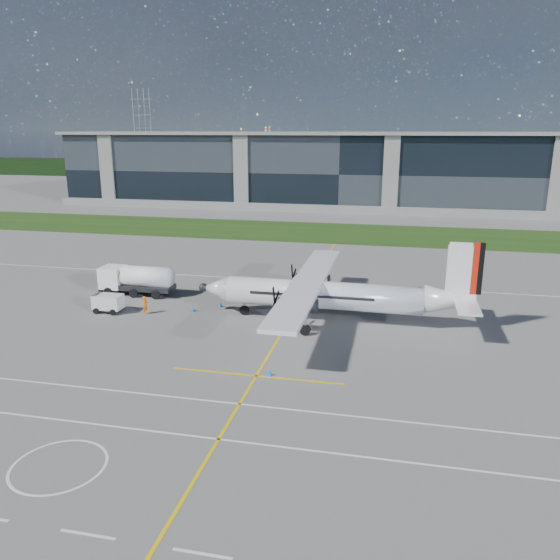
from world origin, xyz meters
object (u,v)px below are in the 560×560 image
at_px(ground_crew_person, 145,304).
at_px(safety_cone_portwing, 269,372).
at_px(turboprop_aircraft, 334,280).
at_px(safety_cone_nose_stbd, 220,304).
at_px(pylon_west, 143,132).
at_px(baggage_tug, 108,303).
at_px(safety_cone_fwd, 193,309).
at_px(safety_cone_stbdwing, 323,278).
at_px(fuel_tanker_truck, 132,280).

relative_size(ground_crew_person, safety_cone_portwing, 3.80).
relative_size(turboprop_aircraft, safety_cone_portwing, 49.83).
xyz_separation_m(turboprop_aircraft, ground_crew_person, (-16.82, -1.65, -2.79)).
bearing_deg(turboprop_aircraft, ground_crew_person, -174.39).
distance_m(turboprop_aircraft, safety_cone_nose_stbd, 11.50).
distance_m(pylon_west, turboprop_aircraft, 168.41).
distance_m(turboprop_aircraft, ground_crew_person, 17.13).
height_order(baggage_tug, safety_cone_fwd, baggage_tug).
xyz_separation_m(baggage_tug, safety_cone_nose_stbd, (9.51, 3.58, -0.57)).
bearing_deg(safety_cone_stbdwing, ground_crew_person, -133.72).
bearing_deg(ground_crew_person, safety_cone_nose_stbd, -64.74).
bearing_deg(baggage_tug, pylon_west, 114.48).
bearing_deg(pylon_west, safety_cone_stbdwing, -57.25).
bearing_deg(safety_cone_nose_stbd, safety_cone_portwing, -59.45).
relative_size(turboprop_aircraft, safety_cone_nose_stbd, 49.83).
xyz_separation_m(safety_cone_stbdwing, safety_cone_fwd, (-10.25, -13.26, 0.00)).
height_order(pylon_west, safety_cone_fwd, pylon_west).
xyz_separation_m(baggage_tug, ground_crew_person, (3.53, 0.27, 0.13)).
height_order(ground_crew_person, safety_cone_portwing, ground_crew_person).
distance_m(ground_crew_person, safety_cone_portwing, 17.27).
bearing_deg(safety_cone_portwing, safety_cone_stbdwing, 89.46).
height_order(turboprop_aircraft, fuel_tanker_truck, turboprop_aircraft).
bearing_deg(pylon_west, turboprop_aircraft, -58.92).
distance_m(pylon_west, baggage_tug, 160.87).
relative_size(baggage_tug, safety_cone_nose_stbd, 5.48).
relative_size(pylon_west, baggage_tug, 10.95).
height_order(baggage_tug, safety_cone_portwing, baggage_tug).
bearing_deg(safety_cone_portwing, baggage_tug, 150.46).
bearing_deg(safety_cone_stbdwing, safety_cone_nose_stbd, -125.44).
xyz_separation_m(turboprop_aircraft, safety_cone_portwing, (-2.87, -11.82, -3.49)).
relative_size(fuel_tanker_truck, safety_cone_fwd, 15.72).
bearing_deg(pylon_west, safety_cone_portwing, -61.70).
distance_m(fuel_tanker_truck, baggage_tug, 5.74).
relative_size(turboprop_aircraft, safety_cone_stbdwing, 49.83).
bearing_deg(safety_cone_nose_stbd, pylon_west, 118.08).
distance_m(pylon_west, safety_cone_fwd, 162.51).
bearing_deg(turboprop_aircraft, safety_cone_nose_stbd, 171.29).
relative_size(safety_cone_stbdwing, safety_cone_fwd, 1.00).
height_order(fuel_tanker_truck, ground_crew_person, fuel_tanker_truck).
bearing_deg(baggage_tug, ground_crew_person, 4.39).
bearing_deg(fuel_tanker_truck, safety_cone_fwd, -25.89).
distance_m(baggage_tug, safety_cone_stbdwing, 23.27).
bearing_deg(turboprop_aircraft, safety_cone_stbdwing, 101.33).
xyz_separation_m(turboprop_aircraft, safety_cone_fwd, (-12.89, -0.09, -3.49)).
height_order(baggage_tug, safety_cone_stbdwing, baggage_tug).
bearing_deg(safety_cone_portwing, ground_crew_person, 143.89).
bearing_deg(turboprop_aircraft, safety_cone_portwing, -103.67).
relative_size(safety_cone_fwd, safety_cone_nose_stbd, 1.00).
xyz_separation_m(pylon_west, safety_cone_portwing, (83.86, -155.74, -14.75)).
distance_m(pylon_west, ground_crew_person, 162.11).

